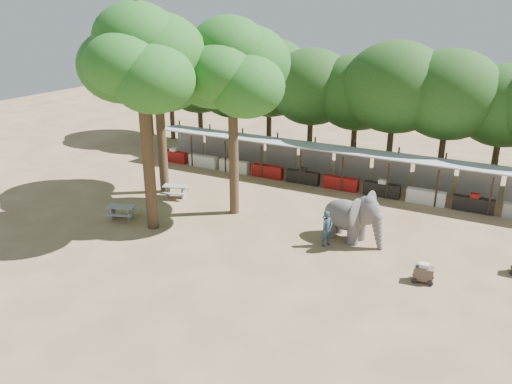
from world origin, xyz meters
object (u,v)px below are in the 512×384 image
at_px(yard_tree_left, 157,67).
at_px(picnic_table_far, 176,190).
at_px(yard_tree_back, 232,68).
at_px(handler, 327,229).
at_px(cart_front, 423,273).
at_px(picnic_table_near, 121,210).
at_px(elephant, 353,216).
at_px(yard_tree_center, 141,60).

xyz_separation_m(yard_tree_left, picnic_table_far, (1.42, -0.71, -7.68)).
height_order(yard_tree_back, handler, yard_tree_back).
height_order(picnic_table_far, cart_front, cart_front).
bearing_deg(picnic_table_near, elephant, -3.96).
height_order(yard_tree_back, cart_front, yard_tree_back).
distance_m(yard_tree_center, yard_tree_back, 5.04).
relative_size(yard_tree_center, picnic_table_near, 6.13).
distance_m(elephant, cart_front, 5.07).
height_order(yard_tree_center, elephant, yard_tree_center).
bearing_deg(handler, picnic_table_near, 126.08).
distance_m(yard_tree_back, elephant, 10.46).
xyz_separation_m(yard_tree_left, yard_tree_back, (6.00, -1.00, 0.34)).
height_order(handler, cart_front, handler).
bearing_deg(yard_tree_back, handler, -15.51).
relative_size(yard_tree_left, picnic_table_far, 5.64).
distance_m(yard_tree_center, picnic_table_near, 8.99).
bearing_deg(elephant, yard_tree_center, -148.49).
bearing_deg(elephant, cart_front, -19.32).
bearing_deg(yard_tree_left, picnic_table_near, -82.23).
bearing_deg(picnic_table_near, cart_front, -16.48).
xyz_separation_m(yard_tree_center, elephant, (10.59, 3.42, -7.84)).
bearing_deg(picnic_table_near, picnic_table_far, 61.44).
bearing_deg(yard_tree_center, elephant, 17.92).
xyz_separation_m(yard_tree_left, picnic_table_near, (0.69, -5.06, -7.68)).
xyz_separation_m(handler, picnic_table_near, (-11.93, -2.22, -0.45)).
bearing_deg(picnic_table_near, yard_tree_center, -17.58).
xyz_separation_m(yard_tree_back, elephant, (7.59, -0.58, -7.18)).
xyz_separation_m(yard_tree_left, elephant, (13.59, -1.58, -6.83)).
bearing_deg(elephant, picnic_table_near, -151.29).
bearing_deg(picnic_table_near, handler, -8.52).
bearing_deg(elephant, yard_tree_back, -170.75).
bearing_deg(yard_tree_center, picnic_table_far, 110.22).
distance_m(elephant, picnic_table_near, 13.39).
height_order(picnic_table_near, cart_front, cart_front).
bearing_deg(picnic_table_far, yard_tree_back, -21.52).
bearing_deg(yard_tree_back, elephant, -4.34).
bearing_deg(cart_front, picnic_table_far, 161.21).
bearing_deg(yard_tree_back, cart_front, -15.58).
relative_size(handler, cart_front, 1.91).
distance_m(handler, picnic_table_far, 11.41).
xyz_separation_m(yard_tree_back, handler, (6.62, -1.84, -7.58)).
relative_size(yard_tree_back, handler, 5.89).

